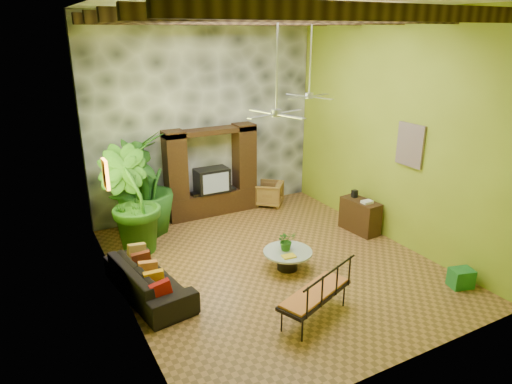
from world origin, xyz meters
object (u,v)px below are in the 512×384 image
tall_plant_a (138,189)px  green_bin (461,278)px  entertainment_center (212,178)px  ceiling_fan_front (277,101)px  sofa (149,279)px  tall_plant_b (130,201)px  wicker_armchair (269,194)px  ceiling_fan_back (309,86)px  tall_plant_c (144,184)px  coffee_table (288,257)px  side_console (360,216)px  iron_bench (318,292)px

tall_plant_a → green_bin: 7.08m
entertainment_center → ceiling_fan_front: bearing=-93.2°
entertainment_center → tall_plant_a: size_ratio=1.07×
sofa → tall_plant_b: (0.21, 1.90, 0.84)m
wicker_armchair → ceiling_fan_back: bearing=40.9°
ceiling_fan_back → wicker_armchair: (0.01, 1.76, -3.07)m
tall_plant_a → entertainment_center: bearing=10.0°
ceiling_fan_front → tall_plant_b: (-2.17, 2.34, -2.24)m
tall_plant_a → tall_plant_b: 0.93m
entertainment_center → tall_plant_b: tall_plant_b is taller
ceiling_fan_back → tall_plant_c: (-3.43, 1.61, -2.20)m
tall_plant_a → green_bin: size_ratio=5.42×
coffee_table → side_console: (2.51, 0.76, 0.14)m
tall_plant_b → side_console: (5.02, -1.53, -0.77)m
wicker_armchair → tall_plant_c: bearing=-46.1°
wicker_armchair → coffee_table: (-1.47, -3.31, -0.07)m
sofa → side_console: 5.24m
coffee_table → green_bin: size_ratio=2.39×
coffee_table → entertainment_center: bearing=92.4°
coffee_table → iron_bench: size_ratio=0.63×
sofa → entertainment_center: bearing=-48.2°
tall_plant_a → tall_plant_c: (0.17, 0.02, 0.08)m
wicker_armchair → tall_plant_a: tall_plant_a is taller
ceiling_fan_back → sofa: ceiling_fan_back is taller
entertainment_center → tall_plant_b: bearing=-153.2°
entertainment_center → tall_plant_b: size_ratio=1.03×
ceiling_fan_front → iron_bench: 3.32m
coffee_table → iron_bench: iron_bench is taller
wicker_armchair → tall_plant_b: bearing=-34.3°
ceiling_fan_back → tall_plant_a: ceiling_fan_back is taller
sofa → tall_plant_b: size_ratio=0.95×
ceiling_fan_front → coffee_table: 3.16m
ceiling_fan_front → coffee_table: (0.34, 0.05, -3.15)m
ceiling_fan_back → coffee_table: (-1.46, -1.55, -3.15)m
wicker_armchair → sofa: bearing=-13.8°
ceiling_fan_back → tall_plant_b: size_ratio=0.80×
tall_plant_a → tall_plant_b: bearing=-113.9°
ceiling_fan_front → tall_plant_c: bearing=116.9°
sofa → tall_plant_c: 3.00m
wicker_armchair → iron_bench: size_ratio=0.46×
entertainment_center → ceiling_fan_front: 4.30m
ceiling_fan_back → iron_bench: 4.77m
ceiling_fan_front → sofa: ceiling_fan_front is taller
ceiling_fan_front → sofa: size_ratio=0.84×
tall_plant_b → green_bin: size_ratio=5.61×
wicker_armchair → iron_bench: iron_bench is taller
side_console → green_bin: bearing=-95.2°
sofa → wicker_armchair: 5.11m
ceiling_fan_front → tall_plant_a: size_ratio=0.83×
ceiling_fan_back → tall_plant_b: (-3.97, 0.74, -2.24)m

